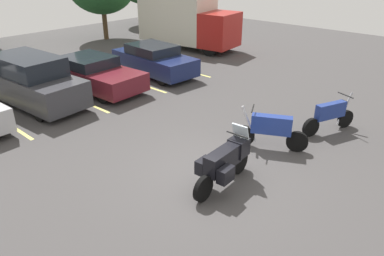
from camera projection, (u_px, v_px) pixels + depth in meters
ground at (212, 175)px, 9.74m from camera, size 44.00×44.00×0.10m
motorcycle_touring at (225, 161)px, 8.98m from camera, size 2.22×0.90×1.43m
motorcycle_second at (271, 129)px, 10.72m from camera, size 1.12×1.99×1.27m
motorcycle_third at (330, 115)px, 11.77m from camera, size 2.00×0.93×1.24m
car_charcoal at (31, 81)px, 13.85m from camera, size 2.20×4.95×1.87m
car_maroon at (93, 73)px, 15.55m from camera, size 2.21×4.84×1.37m
car_navy at (154, 60)px, 17.39m from camera, size 2.08×4.53×1.43m
box_truck at (186, 21)px, 22.10m from camera, size 3.00×6.35×3.14m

